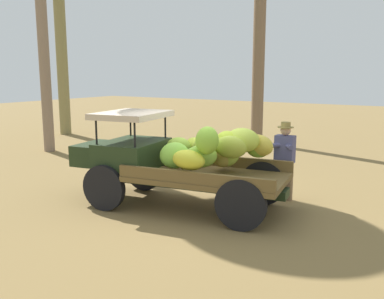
# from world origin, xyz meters

# --- Properties ---
(ground_plane) EXTENTS (60.00, 60.00, 0.00)m
(ground_plane) POSITION_xyz_m (0.00, 0.00, 0.00)
(ground_plane) COLOR olive
(truck) EXTENTS (4.61, 2.33, 1.90)m
(truck) POSITION_xyz_m (0.25, 0.24, 0.99)
(truck) COLOR #203018
(truck) RESTS_ON ground
(farmer) EXTENTS (0.53, 0.46, 1.68)m
(farmer) POSITION_xyz_m (-1.44, -1.31, 0.96)
(farmer) COLOR #8E6F4C
(farmer) RESTS_ON ground
(loose_banana_bunch) EXTENTS (0.60, 0.51, 0.32)m
(loose_banana_bunch) POSITION_xyz_m (0.26, -2.08, 0.16)
(loose_banana_bunch) COLOR gold
(loose_banana_bunch) RESTS_ON ground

